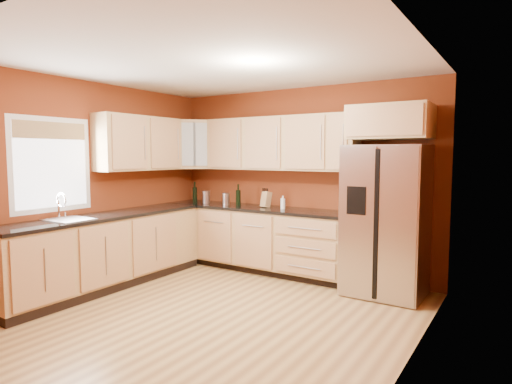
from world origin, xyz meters
TOP-DOWN VIEW (x-y plane):
  - floor at (0.00, 0.00)m, footprint 4.00×4.00m
  - ceiling at (0.00, 0.00)m, footprint 4.00×4.00m
  - wall_back at (0.00, 2.00)m, footprint 4.00×0.04m
  - wall_front at (0.00, -2.00)m, footprint 4.00×0.04m
  - wall_left at (-2.00, 0.00)m, footprint 0.04×4.00m
  - wall_right at (2.00, 0.00)m, footprint 0.04×4.00m
  - base_cabinets_back at (-0.55, 1.70)m, footprint 2.90×0.60m
  - base_cabinets_left at (-1.70, 0.00)m, footprint 0.60×2.80m
  - countertop_back at (-0.55, 1.69)m, footprint 2.90×0.62m
  - countertop_left at (-1.69, 0.00)m, footprint 0.62×2.80m
  - upper_cabinets_back at (-0.25, 1.83)m, footprint 2.30×0.33m
  - upper_cabinets_left at (-1.83, 0.72)m, footprint 0.33×1.35m
  - corner_upper_cabinet at (-1.67, 1.67)m, footprint 0.67×0.67m
  - over_fridge_cabinet at (1.35, 1.70)m, footprint 0.92×0.60m
  - refrigerator at (1.35, 1.62)m, footprint 0.90×0.75m
  - window at (-1.98, -0.50)m, footprint 0.03×0.90m
  - sink_faucet at (-1.69, -0.50)m, footprint 0.50×0.42m
  - canister_left at (-1.41, 1.64)m, footprint 0.13×0.13m
  - canister_right at (-1.02, 1.64)m, footprint 0.14×0.14m
  - wine_bottle_a at (-1.71, 1.73)m, footprint 0.07×0.07m
  - wine_bottle_b at (-0.83, 1.68)m, footprint 0.09×0.09m
  - knife_block at (-0.39, 1.75)m, footprint 0.14×0.13m
  - soap_dispenser at (-0.08, 1.68)m, footprint 0.07×0.07m

SIDE VIEW (x-z plane):
  - floor at x=0.00m, z-range 0.00..0.00m
  - base_cabinets_back at x=-0.55m, z-range 0.00..0.88m
  - base_cabinets_left at x=-1.70m, z-range 0.00..0.88m
  - refrigerator at x=1.35m, z-range 0.00..1.78m
  - countertop_back at x=-0.55m, z-range 0.88..0.92m
  - countertop_left at x=-1.69m, z-range 0.88..0.92m
  - canister_right at x=-1.02m, z-range 0.92..1.10m
  - soap_dispenser at x=-0.08m, z-range 0.92..1.10m
  - canister_left at x=-1.41m, z-range 0.92..1.11m
  - knife_block at x=-0.39m, z-range 0.92..1.14m
  - sink_faucet at x=-1.69m, z-range 0.92..1.22m
  - wine_bottle_b at x=-0.83m, z-range 0.92..1.24m
  - wine_bottle_a at x=-1.71m, z-range 0.92..1.24m
  - wall_back at x=0.00m, z-range 0.00..2.60m
  - wall_front at x=0.00m, z-range 0.00..2.60m
  - wall_left at x=-2.00m, z-range 0.00..2.60m
  - wall_right at x=2.00m, z-range 0.00..2.60m
  - window at x=-1.98m, z-range 1.05..2.05m
  - upper_cabinets_back at x=-0.25m, z-range 1.45..2.20m
  - upper_cabinets_left at x=-1.83m, z-range 1.45..2.20m
  - corner_upper_cabinet at x=-1.67m, z-range 1.45..2.20m
  - over_fridge_cabinet at x=1.35m, z-range 1.85..2.25m
  - ceiling at x=0.00m, z-range 2.60..2.60m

